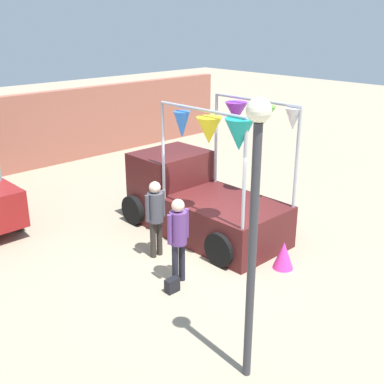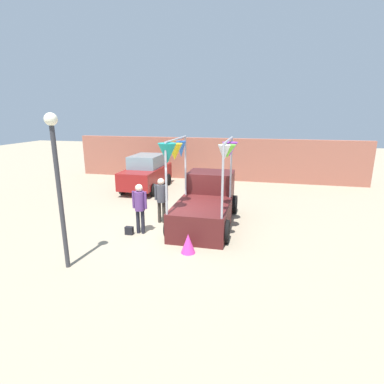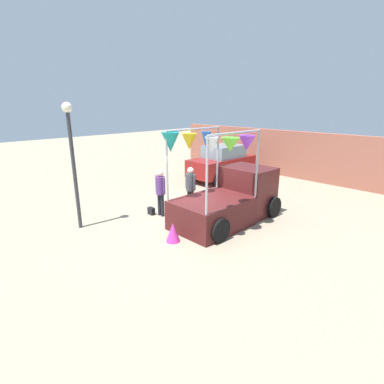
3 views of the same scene
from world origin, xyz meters
name	(u,v)px [view 3 (image 3 of 3)]	position (x,y,z in m)	size (l,w,h in m)	color
ground_plane	(191,220)	(0.00, 0.00, 0.00)	(60.00, 60.00, 0.00)	gray
vendor_truck	(231,196)	(0.90, 1.12, 0.91)	(2.48, 4.10, 3.29)	#4C1919
parked_car	(222,162)	(-3.22, 5.50, 0.94)	(1.88, 4.00, 1.88)	maroon
person_customer	(160,188)	(-1.14, -0.46, 1.08)	(0.53, 0.34, 1.78)	black
person_vendor	(190,185)	(-0.76, 0.71, 1.06)	(0.53, 0.34, 1.75)	#2D2823
handbag	(151,211)	(-1.49, -0.66, 0.14)	(0.28, 0.16, 0.28)	black
street_lamp	(72,150)	(-2.19, -3.15, 2.68)	(0.32, 0.32, 4.13)	#333338
brick_boundary_wall	(307,156)	(0.00, 8.81, 1.30)	(18.00, 0.36, 2.60)	#9E5947
folded_kite_bundle_magenta	(173,232)	(0.84, -1.57, 0.30)	(0.44, 0.44, 0.60)	#D83399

